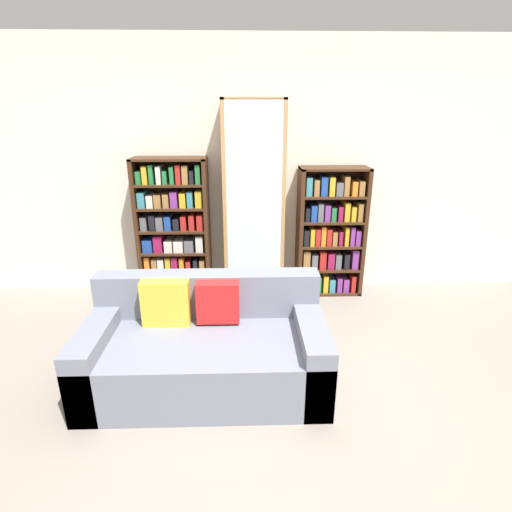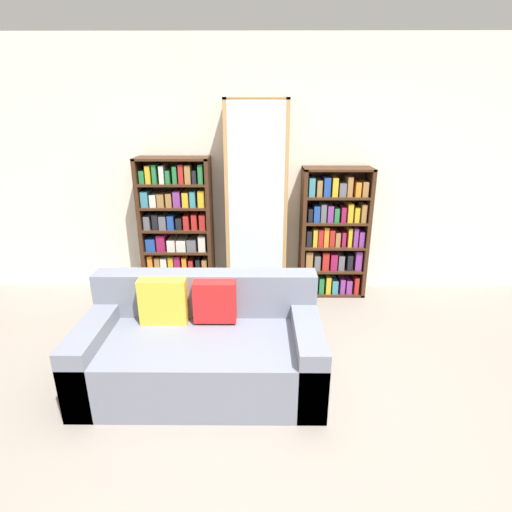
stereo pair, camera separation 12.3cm
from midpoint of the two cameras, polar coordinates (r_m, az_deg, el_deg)
ground_plane at (r=2.89m, az=1.63°, el=-22.91°), size 16.00×16.00×0.00m
wall_back at (r=4.45m, az=1.19°, el=12.04°), size 6.28×0.06×2.70m
couch at (r=3.12m, az=-6.50°, el=-12.87°), size 1.76×0.90×0.78m
bookshelf_left at (r=4.45m, az=-10.44°, el=3.70°), size 0.77×0.32×1.52m
display_cabinet at (r=4.29m, az=0.90°, el=7.48°), size 0.64×0.36×2.09m
bookshelf_right at (r=4.48m, az=11.76°, el=3.01°), size 0.73×0.32×1.42m
wine_bottle at (r=3.91m, az=7.23°, el=-8.04°), size 0.09×0.09×0.34m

